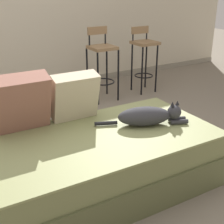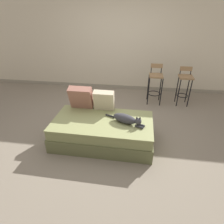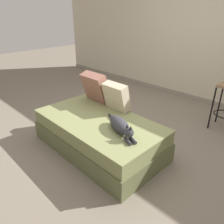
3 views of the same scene
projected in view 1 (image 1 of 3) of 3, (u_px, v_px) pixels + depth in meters
ground_plane at (81, 163)px, 2.79m from camera, size 16.00×16.00×0.00m
wall_baseboard_trim at (15, 91)px, 4.52m from camera, size 8.00×0.02×0.09m
couch at (102, 161)px, 2.38m from camera, size 1.75×0.97×0.45m
throw_pillow_corner at (20, 103)px, 2.29m from camera, size 0.43×0.28×0.45m
throw_pillow_middle at (74, 96)px, 2.50m from camera, size 0.38×0.23×0.40m
cat at (148, 116)px, 2.45m from camera, size 0.70×0.37×0.19m
bar_stool_near_window at (102, 59)px, 4.13m from camera, size 0.33×0.33×0.96m
bar_stool_by_doorway at (144, 52)px, 4.45m from camera, size 0.32×0.32×0.92m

